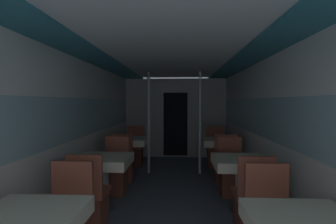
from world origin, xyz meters
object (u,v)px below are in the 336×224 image
(chair_right_near_2, at_px, (224,167))
(support_pole_right_2, at_px, (200,123))
(chair_left_near_1, at_px, (89,205))
(chair_right_far_2, at_px, (215,154))
(chair_left_far_1, at_px, (115,175))
(chair_right_far_1, at_px, (231,177))
(support_pole_left_2, at_px, (149,123))
(dining_table_right_1, at_px, (240,165))
(chair_right_near_1, at_px, (252,208))
(dining_table_right_2, at_px, (219,144))
(chair_left_near_2, at_px, (123,166))
(chair_left_far_2, at_px, (135,153))
(dining_table_left_1, at_px, (104,164))
(dining_table_left_2, at_px, (130,143))

(chair_right_near_2, bearing_deg, support_pole_right_2, 123.55)
(chair_left_near_1, bearing_deg, chair_right_far_2, 58.58)
(chair_left_far_1, relative_size, chair_right_far_1, 1.00)
(support_pole_left_2, height_order, chair_right_far_2, support_pole_left_2)
(dining_table_right_1, distance_m, chair_right_near_1, 0.69)
(chair_left_near_1, height_order, support_pole_right_2, support_pole_right_2)
(dining_table_right_2, height_order, support_pole_right_2, support_pole_right_2)
(support_pole_right_2, bearing_deg, dining_table_right_2, 0.00)
(dining_table_right_2, bearing_deg, chair_right_near_1, -90.00)
(chair_left_far_1, relative_size, chair_left_near_2, 1.00)
(chair_left_near_1, bearing_deg, chair_left_far_1, 90.00)
(chair_left_near_2, distance_m, chair_left_far_2, 1.21)
(support_pole_left_2, distance_m, chair_right_near_2, 1.75)
(chair_left_far_2, distance_m, support_pole_left_2, 1.05)
(chair_left_near_2, distance_m, dining_table_right_1, 2.26)
(dining_table_left_1, height_order, dining_table_left_2, same)
(chair_left_near_2, xyz_separation_m, chair_right_far_2, (1.86, 1.21, 0.00))
(dining_table_right_1, bearing_deg, dining_table_left_1, 180.00)
(dining_table_right_2, xyz_separation_m, chair_right_near_2, (-0.00, -0.60, -0.34))
(chair_right_near_1, relative_size, chair_right_far_1, 1.00)
(chair_left_far_1, relative_size, support_pole_left_2, 0.43)
(dining_table_left_2, xyz_separation_m, chair_left_far_2, (0.00, 0.60, -0.34))
(chair_right_near_2, bearing_deg, chair_left_near_1, -135.37)
(dining_table_left_1, distance_m, chair_right_near_2, 2.26)
(chair_right_far_2, bearing_deg, support_pole_right_2, 56.45)
(dining_table_left_2, height_order, dining_table_right_2, same)
(support_pole_right_2, bearing_deg, chair_right_far_2, 56.45)
(chair_left_far_1, relative_size, support_pole_right_2, 0.43)
(dining_table_left_2, bearing_deg, chair_left_far_1, -90.00)
(dining_table_left_1, xyz_separation_m, chair_right_near_2, (1.86, 1.23, -0.34))
(support_pole_right_2, bearing_deg, dining_table_left_2, 180.00)
(support_pole_left_2, bearing_deg, chair_left_near_1, -99.33)
(chair_left_far_2, bearing_deg, dining_table_left_2, 90.00)
(chair_right_far_1, xyz_separation_m, chair_right_far_2, (0.00, 1.84, 0.00))
(chair_right_near_2, bearing_deg, dining_table_left_2, 162.00)
(chair_left_far_1, distance_m, support_pole_right_2, 2.06)
(dining_table_left_1, bearing_deg, support_pole_left_2, 77.69)
(chair_left_far_2, relative_size, support_pole_right_2, 0.43)
(support_pole_left_2, xyz_separation_m, chair_right_near_2, (1.46, -0.60, -0.76))
(support_pole_left_2, distance_m, chair_right_far_1, 2.06)
(dining_table_left_1, bearing_deg, dining_table_right_1, 0.00)
(chair_left_far_2, bearing_deg, chair_left_near_2, 90.00)
(chair_left_near_1, height_order, dining_table_right_1, chair_left_near_1)
(chair_left_far_1, distance_m, chair_right_near_1, 2.22)
(chair_left_far_2, relative_size, chair_right_near_2, 1.00)
(chair_right_far_2, bearing_deg, dining_table_right_1, 90.00)
(chair_left_near_1, relative_size, dining_table_right_1, 1.25)
(chair_left_near_2, relative_size, dining_table_right_2, 1.25)
(chair_left_near_2, height_order, chair_left_far_2, same)
(chair_left_far_2, height_order, support_pole_left_2, support_pole_left_2)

